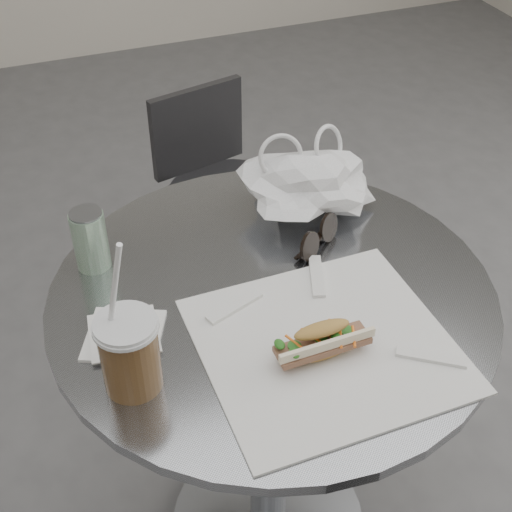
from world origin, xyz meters
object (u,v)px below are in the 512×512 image
object	(u,v)px
banh_mi	(322,342)
iced_coffee	(130,353)
chair_far	(225,224)
cafe_table	(270,395)
drink_can	(90,240)
sunglasses	(318,239)

from	to	relation	value
banh_mi	iced_coffee	xyz separation A→B (m)	(-0.28, 0.05, 0.03)
chair_far	cafe_table	bearing A→B (deg)	64.73
cafe_table	drink_can	distance (m)	0.46
banh_mi	chair_far	bearing A→B (deg)	79.70
iced_coffee	drink_can	xyz separation A→B (m)	(-0.00, 0.29, -0.01)
chair_far	drink_can	world-z (taller)	drink_can
drink_can	cafe_table	bearing A→B (deg)	-33.00
chair_far	banh_mi	world-z (taller)	banh_mi
sunglasses	drink_can	distance (m)	0.40
cafe_table	banh_mi	distance (m)	0.35
sunglasses	chair_far	bearing A→B (deg)	51.40
cafe_table	sunglasses	xyz separation A→B (m)	(0.12, 0.08, 0.30)
banh_mi	drink_can	bearing A→B (deg)	128.45
cafe_table	sunglasses	world-z (taller)	sunglasses
iced_coffee	sunglasses	distance (m)	0.43
cafe_table	banh_mi	xyz separation A→B (m)	(0.01, -0.17, 0.31)
chair_far	banh_mi	xyz separation A→B (m)	(-0.15, -0.93, 0.47)
cafe_table	sunglasses	distance (m)	0.33
iced_coffee	drink_can	distance (m)	0.29
banh_mi	sunglasses	world-z (taller)	banh_mi
sunglasses	drink_can	bearing A→B (deg)	131.11
iced_coffee	drink_can	bearing A→B (deg)	90.50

